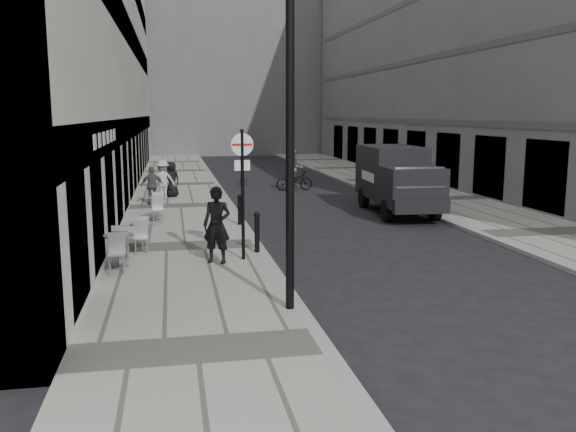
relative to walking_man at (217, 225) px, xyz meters
name	(u,v)px	position (x,y,z in m)	size (l,w,h in m)	color
ground	(377,431)	(1.27, -8.20, -1.06)	(120.00, 120.00, 0.00)	black
sidewalk	(181,207)	(-0.73, 9.80, -1.00)	(4.00, 60.00, 0.12)	#9A958B
far_sidewalk	(438,200)	(10.27, 9.80, -1.00)	(4.00, 60.00, 0.12)	#9A958B
building_far	(207,39)	(2.77, 47.80, 9.94)	(24.00, 16.00, 22.00)	slate
walking_man	(217,225)	(0.00, 0.00, 0.00)	(0.69, 0.45, 1.88)	black
sign_post	(242,177)	(0.67, 0.25, 1.14)	(0.56, 0.13, 3.24)	black
lamppost	(290,128)	(1.07, -3.80, 2.42)	(0.27, 0.27, 6.05)	black
bollard_near	(257,233)	(1.12, 0.98, -0.44)	(0.13, 0.13, 1.00)	black
bollard_far	(240,211)	(1.12, 5.11, -0.48)	(0.12, 0.12, 0.93)	black
panel_van	(396,176)	(7.28, 7.09, 0.34)	(2.29, 5.42, 2.50)	black
cyclist	(294,175)	(4.88, 14.62, -0.29)	(1.87, 0.78, 1.97)	black
pedestrian_a	(152,186)	(-1.82, 10.22, -0.17)	(0.90, 0.38, 1.54)	#545358
pedestrian_b	(163,180)	(-1.42, 11.67, -0.10)	(1.08, 0.62, 1.68)	#BAB6AC
pedestrian_c	(172,179)	(-1.05, 12.43, -0.17)	(0.76, 0.49, 1.55)	black
cafe_table_near	(119,248)	(-2.33, 0.04, -0.48)	(0.71, 1.61, 0.92)	#A4A4A7
cafe_table_mid	(142,234)	(-1.88, 1.91, -0.52)	(0.65, 1.46, 0.83)	#B6B6B9
cafe_table_far	(158,207)	(-1.53, 6.51, -0.48)	(0.70, 1.59, 0.91)	silver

